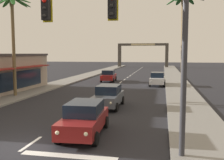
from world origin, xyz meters
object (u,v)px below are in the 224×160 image
sedan_lead_at_stop_bar (84,118)px  sedan_oncoming_far (109,76)px  palm_left_second (13,21)px  sedan_parked_nearest_kerb (157,79)px  sedan_third_in_queue (109,96)px  palm_right_second (184,33)px  traffic_signal_mast (87,23)px  town_gateway_arch (143,52)px

sedan_lead_at_stop_bar → sedan_oncoming_far: 24.96m
palm_left_second → sedan_parked_nearest_kerb: bearing=41.3°
palm_left_second → sedan_third_in_queue: bearing=-17.1°
sedan_lead_at_stop_bar → sedan_parked_nearest_kerb: 21.52m
sedan_third_in_queue → palm_right_second: palm_right_second is taller
sedan_parked_nearest_kerb → sedan_third_in_queue: bearing=-103.2°
traffic_signal_mast → sedan_lead_at_stop_bar: bearing=110.8°
sedan_third_in_queue → palm_left_second: (-9.63, 2.97, 6.22)m
sedan_third_in_queue → sedan_oncoming_far: size_ratio=0.99×
sedan_oncoming_far → sedan_parked_nearest_kerb: same height
sedan_third_in_queue → sedan_parked_nearest_kerb: 14.78m
sedan_oncoming_far → palm_left_second: size_ratio=0.48×
palm_right_second → town_gateway_arch: 55.91m
sedan_parked_nearest_kerb → palm_left_second: palm_left_second is taller
traffic_signal_mast → town_gateway_arch: traffic_signal_mast is taller
sedan_oncoming_far → sedan_lead_at_stop_bar: bearing=-81.0°
traffic_signal_mast → sedan_oncoming_far: size_ratio=2.56×
sedan_oncoming_far → sedan_parked_nearest_kerb: bearing=-25.4°
traffic_signal_mast → palm_right_second: size_ratio=1.28×
traffic_signal_mast → palm_left_second: palm_left_second is taller
palm_right_second → sedan_parked_nearest_kerb: bearing=100.6°
sedan_third_in_queue → palm_right_second: 7.85m
sedan_parked_nearest_kerb → palm_right_second: (2.23, -11.90, 4.88)m
traffic_signal_mast → sedan_lead_at_stop_bar: size_ratio=2.56×
traffic_signal_mast → palm_right_second: 12.43m
sedan_third_in_queue → sedan_parked_nearest_kerb: bearing=76.8°
sedan_oncoming_far → palm_left_second: bearing=-111.9°
sedan_lead_at_stop_bar → sedan_third_in_queue: size_ratio=1.01×
sedan_third_in_queue → palm_left_second: bearing=162.9°
sedan_third_in_queue → sedan_parked_nearest_kerb: same height
sedan_third_in_queue → sedan_parked_nearest_kerb: (3.38, 14.39, 0.00)m
town_gateway_arch → sedan_parked_nearest_kerb: bearing=-83.2°
traffic_signal_mast → sedan_parked_nearest_kerb: bearing=84.3°
palm_left_second → traffic_signal_mast: bearing=-48.5°
palm_left_second → palm_right_second: size_ratio=1.05×
traffic_signal_mast → sedan_third_in_queue: size_ratio=2.60×
sedan_oncoming_far → palm_right_second: palm_right_second is taller
traffic_signal_mast → sedan_oncoming_far: 27.59m
sedan_third_in_queue → sedan_oncoming_far: 18.14m
sedan_third_in_queue → sedan_lead_at_stop_bar: bearing=-88.3°
sedan_parked_nearest_kerb → town_gateway_arch: 43.96m
sedan_lead_at_stop_bar → sedan_third_in_queue: bearing=91.7°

